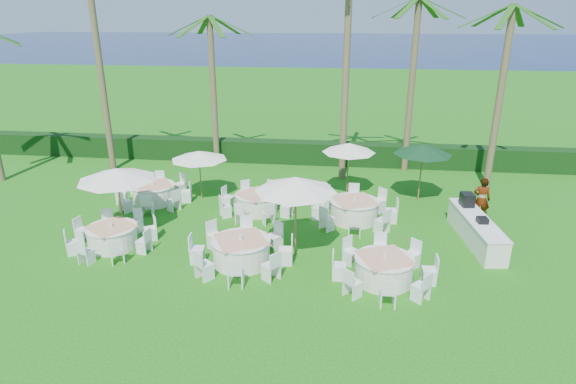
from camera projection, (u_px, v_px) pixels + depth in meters
The scene contains 21 objects.
ground at pixel (226, 267), 15.95m from camera, with size 120.00×120.00×0.00m, color #176210.
hedge at pixel (277, 152), 26.88m from camera, with size 34.00×1.00×1.20m, color black.
ocean at pixel (332, 48), 110.69m from camera, with size 260.00×260.00×0.00m, color #061244.
banquet_table_a at pixel (112, 236), 17.23m from camera, with size 3.10×3.10×0.94m.
banquet_table_b at pixel (241, 250), 16.08m from camera, with size 3.47×3.47×1.04m.
banquet_table_c at pixel (384, 269), 15.01m from camera, with size 3.23×3.23×0.98m.
banquet_table_d at pixel (154, 193), 21.22m from camera, with size 3.29×3.29×0.99m.
banquet_table_e at pixel (257, 202), 20.23m from camera, with size 3.15×3.15×0.96m.
banquet_table_f at pixel (354, 210), 19.38m from camera, with size 3.42×3.42×1.03m.
umbrella_a at pixel (117, 174), 17.63m from camera, with size 2.88×2.88×2.58m.
umbrella_b at pixel (296, 184), 15.90m from camera, with size 2.78×2.78×2.85m.
umbrella_c at pixel (199, 155), 21.12m from camera, with size 2.49×2.49×2.22m.
umbrella_d at pixel (349, 148), 21.51m from camera, with size 2.40×2.40×2.45m.
umbrella_green at pixel (423, 149), 20.67m from camera, with size 2.51×2.51×2.63m.
buffet_table at pixel (476, 229), 17.59m from camera, with size 1.32×4.12×1.44m.
staff_person at pixel (481, 199), 19.21m from camera, with size 0.66×0.44×1.82m, color gray.
palm_a at pixel (99, 62), 23.85m from camera, with size 4.40×4.17×10.23m.
palm_b at pixel (213, 85), 25.16m from camera, with size 4.40×3.98×7.79m.
palm_c at pixel (347, 51), 22.27m from camera, with size 4.14×4.40×11.45m.
palm_d at pixel (412, 79), 23.98m from camera, with size 4.41×4.04×8.63m.
palm_e at pixel (501, 91), 21.61m from camera, with size 4.40×3.99×8.27m.
Camera 1 is at (3.74, -13.69, 7.97)m, focal length 30.00 mm.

